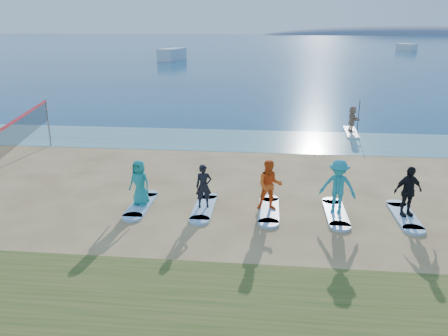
# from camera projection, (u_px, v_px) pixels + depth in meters

# --- Properties ---
(ground) EXTENTS (600.00, 600.00, 0.00)m
(ground) POSITION_uv_depth(u_px,v_px,m) (260.00, 218.00, 14.78)
(ground) COLOR tan
(ground) RESTS_ON ground
(shallow_water) EXTENTS (600.00, 600.00, 0.00)m
(shallow_water) POSITION_uv_depth(u_px,v_px,m) (265.00, 141.00, 24.70)
(shallow_water) COLOR teal
(shallow_water) RESTS_ON ground
(ocean) EXTENTS (600.00, 600.00, 0.00)m
(ocean) POSITION_uv_depth(u_px,v_px,m) (271.00, 42.00, 165.97)
(ocean) COLOR navy
(ocean) RESTS_ON ground
(island_ridge) EXTENTS (220.00, 56.00, 18.00)m
(island_ridge) POSITION_uv_depth(u_px,v_px,m) (415.00, 35.00, 288.87)
(island_ridge) COLOR slate
(island_ridge) RESTS_ON ground
(volleyball_net) EXTENTS (2.20, 8.84, 2.50)m
(volleyball_net) POSITION_uv_depth(u_px,v_px,m) (21.00, 130.00, 18.96)
(volleyball_net) COLOR gray
(volleyball_net) RESTS_ON ground
(paddleboard) EXTENTS (0.88, 3.04, 0.12)m
(paddleboard) POSITION_uv_depth(u_px,v_px,m) (351.00, 132.00, 26.40)
(paddleboard) COLOR silver
(paddleboard) RESTS_ON ground
(paddleboarder) EXTENTS (0.69, 1.47, 1.53)m
(paddleboarder) POSITION_uv_depth(u_px,v_px,m) (352.00, 119.00, 26.14)
(paddleboarder) COLOR tan
(paddleboarder) RESTS_ON paddleboard
(boat_offshore_a) EXTENTS (4.23, 7.43, 2.16)m
(boat_offshore_a) POSITION_uv_depth(u_px,v_px,m) (172.00, 61.00, 80.49)
(boat_offshore_a) COLOR silver
(boat_offshore_a) RESTS_ON ground
(boat_offshore_b) EXTENTS (3.99, 6.25, 1.76)m
(boat_offshore_b) POSITION_uv_depth(u_px,v_px,m) (406.00, 51.00, 110.94)
(boat_offshore_b) COLOR silver
(boat_offshore_b) RESTS_ON ground
(surfboard_0) EXTENTS (0.70, 2.20, 0.09)m
(surfboard_0) POSITION_uv_depth(u_px,v_px,m) (141.00, 205.00, 15.76)
(surfboard_0) COLOR #95C0E7
(surfboard_0) RESTS_ON ground
(student_0) EXTENTS (0.93, 0.75, 1.65)m
(student_0) POSITION_uv_depth(u_px,v_px,m) (140.00, 183.00, 15.49)
(student_0) COLOR teal
(student_0) RESTS_ON surfboard_0
(surfboard_1) EXTENTS (0.70, 2.20, 0.09)m
(surfboard_1) POSITION_uv_depth(u_px,v_px,m) (204.00, 208.00, 15.53)
(surfboard_1) COLOR #95C0E7
(surfboard_1) RESTS_ON ground
(student_1) EXTENTS (0.64, 0.51, 1.55)m
(student_1) POSITION_uv_depth(u_px,v_px,m) (204.00, 186.00, 15.28)
(student_1) COLOR black
(student_1) RESTS_ON surfboard_1
(surfboard_2) EXTENTS (0.70, 2.20, 0.09)m
(surfboard_2) POSITION_uv_depth(u_px,v_px,m) (269.00, 210.00, 15.31)
(surfboard_2) COLOR #95C0E7
(surfboard_2) RESTS_ON ground
(student_2) EXTENTS (0.92, 0.74, 1.79)m
(student_2) POSITION_uv_depth(u_px,v_px,m) (270.00, 185.00, 15.01)
(student_2) COLOR #EB5718
(student_2) RESTS_ON surfboard_2
(surfboard_3) EXTENTS (0.70, 2.20, 0.09)m
(surfboard_3) POSITION_uv_depth(u_px,v_px,m) (336.00, 213.00, 15.08)
(surfboard_3) COLOR #95C0E7
(surfboard_3) RESTS_ON ground
(student_3) EXTENTS (1.37, 1.02, 1.89)m
(student_3) POSITION_uv_depth(u_px,v_px,m) (338.00, 187.00, 14.77)
(student_3) COLOR teal
(student_3) RESTS_ON surfboard_3
(surfboard_4) EXTENTS (0.70, 2.20, 0.09)m
(surfboard_4) POSITION_uv_depth(u_px,v_px,m) (404.00, 216.00, 14.85)
(surfboard_4) COLOR #95C0E7
(surfboard_4) RESTS_ON ground
(student_4) EXTENTS (1.09, 0.71, 1.73)m
(student_4) POSITION_uv_depth(u_px,v_px,m) (408.00, 191.00, 14.57)
(student_4) COLOR black
(student_4) RESTS_ON surfboard_4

